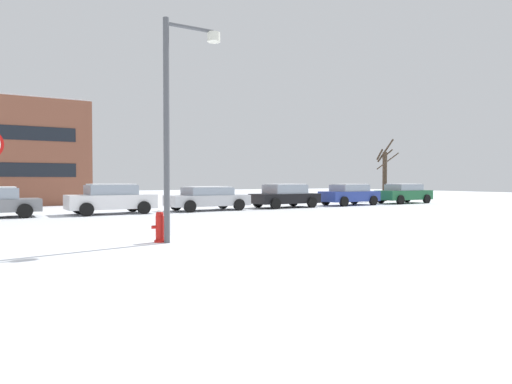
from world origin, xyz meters
TOP-DOWN VIEW (x-y plane):
  - ground_plane at (0.00, 0.00)m, footprint 120.00×120.00m
  - road_surface at (0.00, 3.33)m, footprint 80.00×8.66m
  - fire_hydrant at (2.21, -2.31)m, footprint 0.44×0.30m
  - street_lamp at (2.60, -2.53)m, footprint 1.63×0.36m
  - parked_car_white at (3.09, 8.70)m, footprint 4.24×2.29m
  - parked_car_silver at (8.26, 8.73)m, footprint 4.60×2.31m
  - parked_car_black at (13.44, 8.84)m, footprint 4.25×2.28m
  - parked_car_blue at (18.61, 8.87)m, footprint 4.16×2.15m
  - parked_car_green at (23.79, 8.90)m, footprint 4.45×2.14m
  - tree_far_mid at (25.19, 12.17)m, footprint 1.88×1.62m
  - building_far_left at (-1.65, 22.16)m, footprint 10.59×8.80m

SIDE VIEW (x-z plane):
  - ground_plane at x=0.00m, z-range 0.00..0.00m
  - road_surface at x=0.00m, z-range 0.00..0.00m
  - fire_hydrant at x=2.21m, z-range 0.00..0.88m
  - parked_car_silver at x=8.26m, z-range 0.03..1.36m
  - parked_car_blue at x=18.61m, z-range 0.02..1.45m
  - parked_car_green at x=23.79m, z-range 0.02..1.46m
  - parked_car_black at x=13.44m, z-range 0.01..1.47m
  - parked_car_white at x=3.09m, z-range 0.01..1.51m
  - tree_far_mid at x=25.19m, z-range -0.25..4.80m
  - building_far_left at x=-1.65m, z-range 0.00..7.12m
  - street_lamp at x=2.60m, z-range 0.63..6.57m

